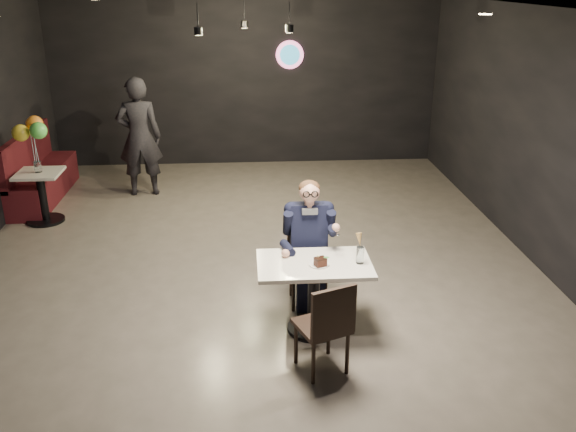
{
  "coord_description": "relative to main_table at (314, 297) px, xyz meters",
  "views": [
    {
      "loc": [
        -0.02,
        -6.73,
        3.33
      ],
      "look_at": [
        0.39,
        -0.87,
        1.0
      ],
      "focal_mm": 38.0,
      "sensor_mm": 36.0,
      "label": 1
    }
  ],
  "objects": [
    {
      "name": "side_table",
      "position": [
        -3.56,
        3.16,
        0.0
      ],
      "size": [
        0.6,
        0.6,
        0.75
      ],
      "primitive_type": "cube",
      "color": "white",
      "rests_on": "floor"
    },
    {
      "name": "booth_bench",
      "position": [
        -3.86,
        4.16,
        0.16
      ],
      "size": [
        0.53,
        2.14,
        1.07
      ],
      "primitive_type": "cube",
      "color": "#450E18",
      "rests_on": "floor"
    },
    {
      "name": "wafer_cone",
      "position": [
        0.42,
        -0.03,
        0.62
      ],
      "size": [
        0.08,
        0.08,
        0.12
      ],
      "primitive_type": "cone",
      "rotation": [
        0.0,
        0.0,
        0.26
      ],
      "color": "tan",
      "rests_on": "sundae_glass"
    },
    {
      "name": "sundae_glass",
      "position": [
        0.44,
        -0.04,
        0.46
      ],
      "size": [
        0.07,
        0.07,
        0.17
      ],
      "primitive_type": "cylinder",
      "color": "silver",
      "rests_on": "main_table"
    },
    {
      "name": "chair_near",
      "position": [
        0.0,
        -0.65,
        0.09
      ],
      "size": [
        0.56,
        0.58,
        0.92
      ],
      "primitive_type": "cube",
      "rotation": [
        0.0,
        0.0,
        0.38
      ],
      "color": "black",
      "rests_on": "floor"
    },
    {
      "name": "dessert_plate",
      "position": [
        0.04,
        -0.06,
        0.38
      ],
      "size": [
        0.2,
        0.2,
        0.01
      ],
      "primitive_type": "cylinder",
      "color": "white",
      "rests_on": "main_table"
    },
    {
      "name": "balloon_vase",
      "position": [
        -3.56,
        3.16,
        0.45
      ],
      "size": [
        0.1,
        0.1,
        0.15
      ],
      "primitive_type": "cylinder",
      "color": "silver",
      "rests_on": "side_table"
    },
    {
      "name": "balloon_bunch",
      "position": [
        -3.56,
        3.16,
        0.88
      ],
      "size": [
        0.43,
        0.43,
        0.7
      ],
      "primitive_type": "cube",
      "color": "yellow",
      "rests_on": "balloon_vase"
    },
    {
      "name": "chair_far",
      "position": [
        0.0,
        0.55,
        0.09
      ],
      "size": [
        0.42,
        0.46,
        0.92
      ],
      "primitive_type": "cube",
      "color": "black",
      "rests_on": "floor"
    },
    {
      "name": "cake_slice",
      "position": [
        0.05,
        -0.09,
        0.42
      ],
      "size": [
        0.13,
        0.11,
        0.07
      ],
      "primitive_type": "cube",
      "rotation": [
        0.0,
        0.0,
        0.35
      ],
      "color": "black",
      "rests_on": "dessert_plate"
    },
    {
      "name": "pendant_lights",
      "position": [
        -0.61,
        3.47,
        2.51
      ],
      "size": [
        1.4,
        1.2,
        0.36
      ],
      "primitive_type": "cube",
      "color": "black",
      "rests_on": "floor"
    },
    {
      "name": "wall_sign",
      "position": [
        0.19,
        5.94,
        1.62
      ],
      "size": [
        0.5,
        0.06,
        0.5
      ],
      "primitive_type": null,
      "color": "pink",
      "rests_on": "floor"
    },
    {
      "name": "passerby",
      "position": [
        -2.31,
        4.29,
        0.57
      ],
      "size": [
        0.73,
        0.51,
        1.89
      ],
      "primitive_type": "imported",
      "rotation": [
        0.0,
        0.0,
        3.23
      ],
      "color": "black",
      "rests_on": "floor"
    },
    {
      "name": "seated_man",
      "position": [
        0.0,
        0.55,
        0.34
      ],
      "size": [
        0.6,
        0.8,
        1.44
      ],
      "primitive_type": "cube",
      "color": "black",
      "rests_on": "floor"
    },
    {
      "name": "floor",
      "position": [
        -0.61,
        1.47,
        -0.38
      ],
      "size": [
        9.0,
        9.0,
        0.0
      ],
      "primitive_type": "plane",
      "color": "slate",
      "rests_on": "ground"
    },
    {
      "name": "mint_leaf",
      "position": [
        0.1,
        -0.09,
        0.47
      ],
      "size": [
        0.06,
        0.04,
        0.01
      ],
      "primitive_type": "ellipsoid",
      "color": "#297D2A",
      "rests_on": "cake_slice"
    },
    {
      "name": "main_table",
      "position": [
        0.0,
        0.0,
        0.0
      ],
      "size": [
        1.1,
        0.7,
        0.75
      ],
      "primitive_type": "cube",
      "color": "white",
      "rests_on": "floor"
    }
  ]
}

